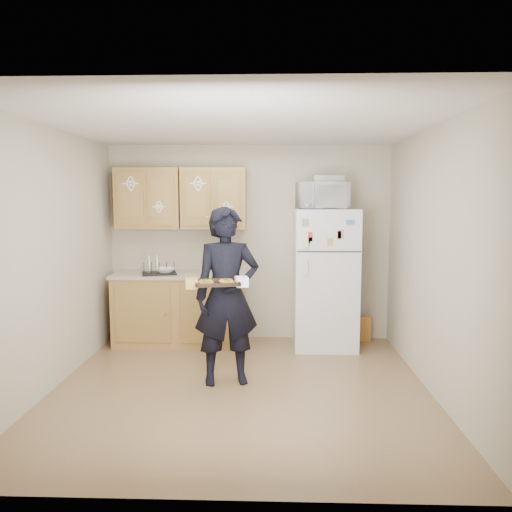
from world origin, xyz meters
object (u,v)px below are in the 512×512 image
(refrigerator, at_px, (325,279))
(baking_tray, at_px, (217,284))
(dish_rack, at_px, (159,268))
(microwave, at_px, (322,196))
(person, at_px, (227,296))

(refrigerator, bearing_deg, baking_tray, -126.63)
(baking_tray, xyz_separation_m, dish_rack, (-0.88, 1.51, -0.07))
(refrigerator, xyz_separation_m, baking_tray, (-1.16, -1.56, 0.20))
(microwave, bearing_deg, person, -141.10)
(refrigerator, xyz_separation_m, microwave, (-0.06, -0.05, 1.01))
(person, xyz_separation_m, dish_rack, (-0.95, 1.22, 0.11))
(refrigerator, height_order, baking_tray, refrigerator)
(refrigerator, distance_m, person, 1.67)
(person, bearing_deg, baking_tray, -115.44)
(person, xyz_separation_m, baking_tray, (-0.07, -0.29, 0.17))
(person, relative_size, microwave, 3.04)
(refrigerator, xyz_separation_m, person, (-1.09, -1.26, 0.02))
(dish_rack, bearing_deg, baking_tray, -59.83)
(microwave, relative_size, dish_rack, 1.42)
(refrigerator, distance_m, baking_tray, 1.95)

